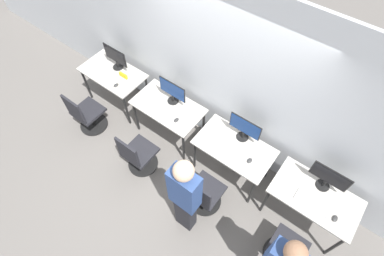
{
  "coord_description": "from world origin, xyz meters",
  "views": [
    {
      "loc": [
        1.43,
        -1.77,
        4.33
      ],
      "look_at": [
        0.0,
        0.13,
        0.89
      ],
      "focal_mm": 28.0,
      "sensor_mm": 36.0,
      "label": 1
    }
  ],
  "objects_px": {
    "monitor_left": "(172,91)",
    "office_chair_left": "(138,156)",
    "office_chair_far_left": "(87,115)",
    "monitor_far_right": "(329,178)",
    "mouse_left": "(176,120)",
    "mouse_right": "(250,161)",
    "mouse_far_right": "(335,219)",
    "keyboard_far_right": "(313,203)",
    "monitor_right": "(245,128)",
    "monitor_far_left": "(115,57)",
    "office_chair_right": "(204,195)",
    "keyboard_left": "(163,111)",
    "person_right": "(185,196)",
    "office_chair_far_right": "(285,252)",
    "mouse_far_left": "(116,85)",
    "keyboard_right": "(231,151)",
    "keyboard_far_left": "(105,77)"
  },
  "relations": [
    {
      "from": "office_chair_far_left",
      "to": "keyboard_left",
      "type": "height_order",
      "value": "office_chair_far_left"
    },
    {
      "from": "mouse_far_left",
      "to": "office_chair_right",
      "type": "xyz_separation_m",
      "value": [
        2.13,
        -0.51,
        -0.42
      ]
    },
    {
      "from": "monitor_left",
      "to": "monitor_far_right",
      "type": "xyz_separation_m",
      "value": [
        2.43,
        0.06,
        0.0
      ]
    },
    {
      "from": "mouse_left",
      "to": "office_chair_far_right",
      "type": "height_order",
      "value": "office_chair_far_right"
    },
    {
      "from": "monitor_far_left",
      "to": "monitor_right",
      "type": "bearing_deg",
      "value": 1.38
    },
    {
      "from": "monitor_far_left",
      "to": "office_chair_right",
      "type": "bearing_deg",
      "value": -19.2
    },
    {
      "from": "mouse_far_left",
      "to": "office_chair_far_left",
      "type": "height_order",
      "value": "office_chair_far_left"
    },
    {
      "from": "mouse_right",
      "to": "person_right",
      "type": "bearing_deg",
      "value": -108.87
    },
    {
      "from": "person_right",
      "to": "office_chair_left",
      "type": "bearing_deg",
      "value": 166.5
    },
    {
      "from": "keyboard_far_left",
      "to": "keyboard_left",
      "type": "distance_m",
      "value": 1.21
    },
    {
      "from": "mouse_far_right",
      "to": "keyboard_far_right",
      "type": "bearing_deg",
      "value": 174.48
    },
    {
      "from": "mouse_far_left",
      "to": "mouse_left",
      "type": "bearing_deg",
      "value": 1.97
    },
    {
      "from": "monitor_left",
      "to": "office_chair_left",
      "type": "bearing_deg",
      "value": -88.23
    },
    {
      "from": "keyboard_far_right",
      "to": "office_chair_left",
      "type": "bearing_deg",
      "value": -164.14
    },
    {
      "from": "monitor_far_left",
      "to": "mouse_right",
      "type": "height_order",
      "value": "monitor_far_left"
    },
    {
      "from": "office_chair_left",
      "to": "person_right",
      "type": "relative_size",
      "value": 0.5
    },
    {
      "from": "mouse_left",
      "to": "mouse_right",
      "type": "distance_m",
      "value": 1.22
    },
    {
      "from": "monitor_right",
      "to": "office_chair_far_right",
      "type": "height_order",
      "value": "monitor_right"
    },
    {
      "from": "monitor_far_right",
      "to": "monitor_right",
      "type": "bearing_deg",
      "value": 179.19
    },
    {
      "from": "office_chair_far_left",
      "to": "monitor_right",
      "type": "height_order",
      "value": "monitor_right"
    },
    {
      "from": "monitor_far_left",
      "to": "person_right",
      "type": "relative_size",
      "value": 0.27
    },
    {
      "from": "monitor_left",
      "to": "keyboard_far_right",
      "type": "relative_size",
      "value": 1.06
    },
    {
      "from": "keyboard_far_left",
      "to": "keyboard_right",
      "type": "xyz_separation_m",
      "value": [
        2.43,
        0.05,
        0.0
      ]
    },
    {
      "from": "keyboard_right",
      "to": "monitor_left",
      "type": "bearing_deg",
      "value": 169.29
    },
    {
      "from": "mouse_far_right",
      "to": "keyboard_left",
      "type": "bearing_deg",
      "value": 179.7
    },
    {
      "from": "keyboard_far_left",
      "to": "keyboard_far_right",
      "type": "bearing_deg",
      "value": 0.75
    },
    {
      "from": "mouse_far_left",
      "to": "monitor_right",
      "type": "distance_m",
      "value": 2.19
    },
    {
      "from": "mouse_left",
      "to": "keyboard_far_right",
      "type": "relative_size",
      "value": 0.2
    },
    {
      "from": "monitor_right",
      "to": "monitor_far_right",
      "type": "distance_m",
      "value": 1.21
    },
    {
      "from": "office_chair_left",
      "to": "mouse_far_right",
      "type": "xyz_separation_m",
      "value": [
        2.69,
        0.65,
        0.42
      ]
    },
    {
      "from": "monitor_left",
      "to": "monitor_right",
      "type": "height_order",
      "value": "same"
    },
    {
      "from": "keyboard_far_left",
      "to": "mouse_right",
      "type": "distance_m",
      "value": 2.71
    },
    {
      "from": "mouse_far_right",
      "to": "office_chair_right",
      "type": "bearing_deg",
      "value": -159.9
    },
    {
      "from": "mouse_far_right",
      "to": "office_chair_far_right",
      "type": "bearing_deg",
      "value": -114.95
    },
    {
      "from": "monitor_right",
      "to": "monitor_far_right",
      "type": "relative_size",
      "value": 1.0
    },
    {
      "from": "keyboard_left",
      "to": "monitor_right",
      "type": "distance_m",
      "value": 1.27
    },
    {
      "from": "office_chair_far_left",
      "to": "person_right",
      "type": "relative_size",
      "value": 0.5
    },
    {
      "from": "mouse_far_left",
      "to": "person_right",
      "type": "height_order",
      "value": "person_right"
    },
    {
      "from": "monitor_far_left",
      "to": "office_chair_right",
      "type": "height_order",
      "value": "monitor_far_left"
    },
    {
      "from": "monitor_right",
      "to": "keyboard_far_right",
      "type": "distance_m",
      "value": 1.27
    },
    {
      "from": "office_chair_far_left",
      "to": "monitor_far_right",
      "type": "distance_m",
      "value": 3.79
    },
    {
      "from": "mouse_far_left",
      "to": "keyboard_right",
      "type": "distance_m",
      "value": 2.15
    },
    {
      "from": "mouse_far_left",
      "to": "mouse_right",
      "type": "bearing_deg",
      "value": 2.5
    },
    {
      "from": "office_chair_far_left",
      "to": "keyboard_left",
      "type": "bearing_deg",
      "value": 27.29
    },
    {
      "from": "monitor_far_left",
      "to": "mouse_far_left",
      "type": "height_order",
      "value": "monitor_far_left"
    },
    {
      "from": "office_chair_far_left",
      "to": "person_right",
      "type": "xyz_separation_m",
      "value": [
        2.35,
        -0.32,
        0.61
      ]
    },
    {
      "from": "keyboard_left",
      "to": "keyboard_far_right",
      "type": "height_order",
      "value": "same"
    },
    {
      "from": "office_chair_far_left",
      "to": "keyboard_right",
      "type": "height_order",
      "value": "office_chair_far_left"
    },
    {
      "from": "monitor_right",
      "to": "keyboard_left",
      "type": "bearing_deg",
      "value": -165.04
    },
    {
      "from": "person_right",
      "to": "office_chair_far_right",
      "type": "distance_m",
      "value": 1.48
    }
  ]
}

